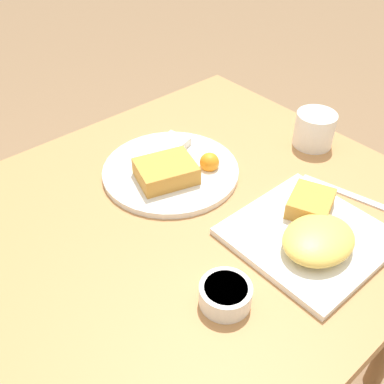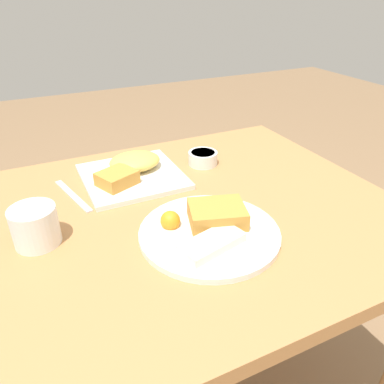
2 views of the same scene
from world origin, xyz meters
TOP-DOWN VIEW (x-y plane):
  - ground_plane at (0.00, 0.00)m, footprint 8.00×8.00m
  - dining_table at (0.00, 0.00)m, footprint 0.94×0.84m
  - plate_square_near at (0.11, -0.21)m, footprint 0.26×0.26m
  - plate_oval_far at (0.04, 0.12)m, footprint 0.30×0.30m
  - sauce_ramekin at (-0.11, -0.21)m, footprint 0.09×0.09m
  - butter_knife at (0.28, -0.18)m, footprint 0.06×0.20m
  - coffee_mug at (0.38, -0.01)m, footprint 0.09×0.09m

SIDE VIEW (x-z plane):
  - ground_plane at x=0.00m, z-range 0.00..0.00m
  - dining_table at x=0.00m, z-range 0.27..0.97m
  - butter_knife at x=0.28m, z-range 0.70..0.71m
  - plate_oval_far at x=0.04m, z-range 0.69..0.75m
  - sauce_ramekin at x=-0.11m, z-range 0.71..0.74m
  - plate_square_near at x=0.11m, z-range 0.70..0.75m
  - coffee_mug at x=0.38m, z-range 0.70..0.79m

